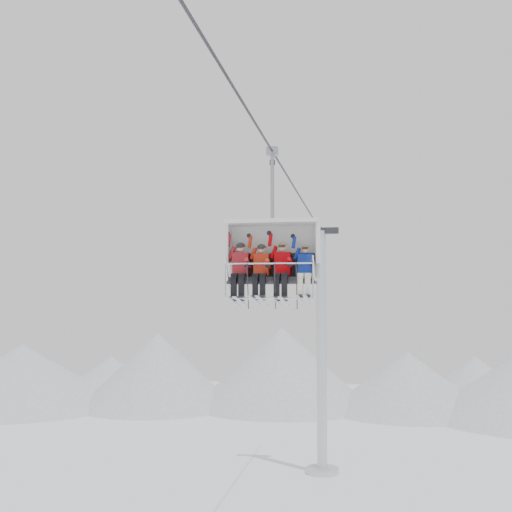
% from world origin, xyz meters
% --- Properties ---
extents(ridgeline, '(72.00, 21.00, 7.00)m').
position_xyz_m(ridgeline, '(-1.58, 42.05, 2.84)').
color(ridgeline, silver).
rests_on(ridgeline, ground).
extents(lift_tower_right, '(2.00, 1.80, 13.48)m').
position_xyz_m(lift_tower_right, '(0.00, 22.00, 5.78)').
color(lift_tower_right, silver).
rests_on(lift_tower_right, ground).
extents(haul_cable, '(0.06, 50.00, 0.06)m').
position_xyz_m(haul_cable, '(0.00, 0.00, 13.30)').
color(haul_cable, '#2F2F34').
rests_on(haul_cable, lift_tower_left).
extents(chairlift_carrier, '(2.40, 1.17, 3.98)m').
position_xyz_m(chairlift_carrier, '(0.00, 2.71, 10.68)').
color(chairlift_carrier, black).
rests_on(chairlift_carrier, haul_cable).
extents(skier_far_left, '(0.41, 1.69, 1.64)m').
position_xyz_m(skier_far_left, '(-0.82, 2.40, 10.21)').
color(skier_far_left, maroon).
rests_on(skier_far_left, chairlift_carrier).
extents(skier_center_left, '(0.39, 1.69, 1.57)m').
position_xyz_m(skier_center_left, '(-0.27, 2.40, 10.19)').
color(skier_center_left, red).
rests_on(skier_center_left, chairlift_carrier).
extents(skier_center_right, '(0.41, 1.69, 1.64)m').
position_xyz_m(skier_center_right, '(0.27, 2.40, 10.21)').
color(skier_center_right, '#B90208').
rests_on(skier_center_right, chairlift_carrier).
extents(skier_far_right, '(0.38, 1.69, 1.53)m').
position_xyz_m(skier_far_right, '(0.86, 2.39, 10.18)').
color(skier_far_right, navy).
rests_on(skier_far_right, chairlift_carrier).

